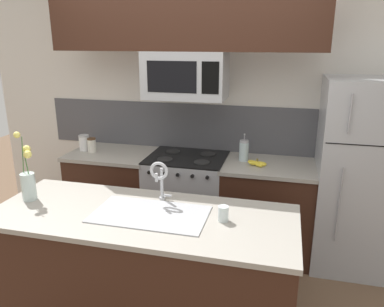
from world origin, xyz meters
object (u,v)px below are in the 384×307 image
object	(u,v)px
stove_range	(187,200)
sink_faucet	(160,176)
drinking_glass	(223,214)
microwave	(186,75)
storage_jar_tall	(84,143)
french_press	(244,151)
storage_jar_medium	(92,145)
flower_vase	(28,182)
banana_bunch	(257,163)
refrigerator	(366,177)

from	to	relation	value
stove_range	sink_faucet	xyz separation A→B (m)	(0.08, -1.04, 0.65)
sink_faucet	drinking_glass	world-z (taller)	sink_faucet
microwave	drinking_glass	world-z (taller)	microwave
stove_range	storage_jar_tall	distance (m)	1.23
microwave	french_press	world-z (taller)	microwave
storage_jar_medium	flower_vase	bearing A→B (deg)	-82.86
banana_bunch	flower_vase	distance (m)	1.93
storage_jar_tall	french_press	xyz separation A→B (m)	(1.65, 0.06, 0.02)
stove_range	sink_faucet	world-z (taller)	sink_faucet
refrigerator	storage_jar_tall	world-z (taller)	refrigerator
storage_jar_tall	sink_faucet	size ratio (longest dim) A/B	0.53
microwave	storage_jar_medium	size ratio (longest dim) A/B	5.05
storage_jar_tall	drinking_glass	size ratio (longest dim) A/B	1.61
stove_range	drinking_glass	xyz separation A→B (m)	(0.57, -1.22, 0.50)
stove_range	french_press	distance (m)	0.78
flower_vase	sink_faucet	bearing A→B (deg)	11.54
storage_jar_tall	microwave	bearing A→B (deg)	-1.04
french_press	sink_faucet	xyz separation A→B (m)	(-0.46, -1.10, 0.10)
refrigerator	flower_vase	distance (m)	2.79
sink_faucet	storage_jar_tall	bearing A→B (deg)	138.88
storage_jar_medium	sink_faucet	size ratio (longest dim) A/B	0.48
stove_range	drinking_glass	size ratio (longest dim) A/B	9.21
french_press	banana_bunch	bearing A→B (deg)	-40.84
stove_range	refrigerator	xyz separation A→B (m)	(1.64, 0.02, 0.40)
stove_range	french_press	world-z (taller)	french_press
storage_jar_medium	drinking_glass	world-z (taller)	storage_jar_medium
storage_jar_tall	drinking_glass	xyz separation A→B (m)	(1.67, -1.22, -0.03)
microwave	storage_jar_medium	distance (m)	1.24
banana_bunch	french_press	size ratio (longest dim) A/B	0.71
stove_range	flower_vase	size ratio (longest dim) A/B	1.87
french_press	flower_vase	xyz separation A→B (m)	(-1.40, -1.29, 0.03)
stove_range	banana_bunch	world-z (taller)	banana_bunch
storage_jar_tall	storage_jar_medium	size ratio (longest dim) A/B	1.10
storage_jar_medium	banana_bunch	bearing A→B (deg)	-0.71
storage_jar_tall	sink_faucet	xyz separation A→B (m)	(1.19, -1.04, 0.12)
storage_jar_tall	banana_bunch	xyz separation A→B (m)	(1.79, -0.06, -0.06)
drinking_glass	sink_faucet	bearing A→B (deg)	159.62
storage_jar_medium	stove_range	bearing A→B (deg)	2.24
storage_jar_medium	french_press	xyz separation A→B (m)	(1.55, 0.10, 0.03)
refrigerator	flower_vase	bearing A→B (deg)	-153.38
stove_range	sink_faucet	distance (m)	1.23
storage_jar_medium	sink_faucet	bearing A→B (deg)	-42.75
refrigerator	storage_jar_tall	size ratio (longest dim) A/B	10.59
drinking_glass	flower_vase	size ratio (longest dim) A/B	0.20
refrigerator	flower_vase	xyz separation A→B (m)	(-2.49, -1.25, 0.18)
microwave	refrigerator	world-z (taller)	microwave
banana_bunch	sink_faucet	distance (m)	1.16
storage_jar_medium	drinking_glass	size ratio (longest dim) A/B	1.46
french_press	flower_vase	distance (m)	1.90
sink_faucet	drinking_glass	size ratio (longest dim) A/B	3.03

